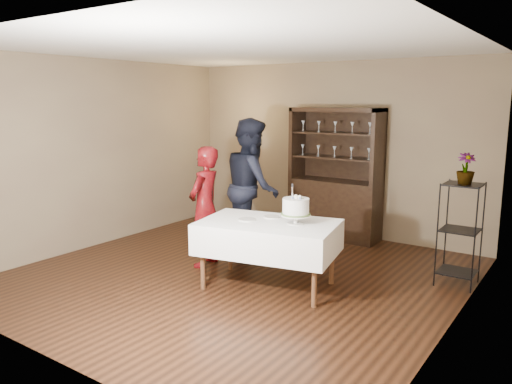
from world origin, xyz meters
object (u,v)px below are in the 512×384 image
plant_etagere (460,230)px  cake (296,208)px  man (252,186)px  woman (205,207)px  potted_plant (466,169)px  cake_table (268,237)px  china_hutch (335,195)px

plant_etagere → cake: 1.93m
man → cake: (1.22, -0.89, 0.00)m
woman → potted_plant: woman is taller
woman → potted_plant: size_ratio=4.42×
plant_etagere → cake_table: 2.20m
cake_table → cake: bearing=17.5°
plant_etagere → cake: cake is taller
plant_etagere → man: size_ratio=0.64×
cake → potted_plant: size_ratio=1.30×
cake_table → plant_etagere: bearing=36.4°
cake → man: bearing=143.8°
plant_etagere → cake_table: (-1.77, -1.30, -0.07)m
china_hutch → cake: 2.36m
cake → potted_plant: (1.48, 1.19, 0.42)m
plant_etagere → china_hutch: bearing=153.2°
china_hutch → cake: bearing=-74.9°
man → potted_plant: (2.70, 0.30, 0.42)m
woman → cake: bearing=77.3°
cake_table → woman: size_ratio=1.09×
china_hutch → woman: china_hutch is taller
china_hutch → cake: (0.61, -2.26, 0.28)m
man → china_hutch: bearing=-63.3°
china_hutch → woman: (-0.77, -2.18, 0.11)m
woman → man: man is taller
china_hutch → potted_plant: 2.45m
man → cake: bearing=-165.6°
china_hutch → cake_table: bearing=-82.5°
woman → potted_plant: 3.13m
man → potted_plant: size_ratio=5.37×
cake_table → woman: woman is taller
woman → potted_plant: bearing=101.8°
plant_etagere → cake_table: size_ratio=0.71×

